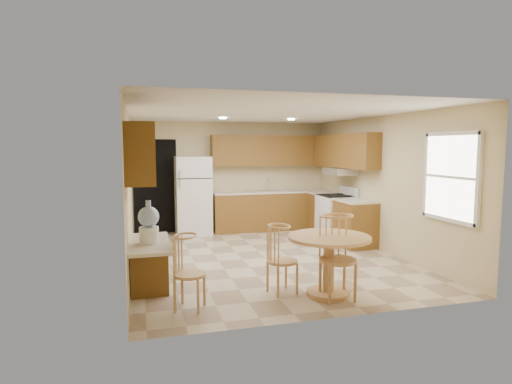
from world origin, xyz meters
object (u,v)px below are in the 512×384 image
object	(u,v)px
stove	(336,216)
chair_table_a	(284,254)
chair_table_b	(342,251)
water_crock	(149,224)
dining_table	(329,257)
chair_desk	(190,267)
refrigerator	(193,196)

from	to	relation	value
stove	chair_table_a	xyz separation A→B (m)	(-2.23, -3.06, 0.08)
chair_table_b	water_crock	xyz separation A→B (m)	(-2.29, 0.54, 0.36)
dining_table	chair_table_b	xyz separation A→B (m)	(0.05, -0.26, 0.13)
dining_table	chair_table_a	distance (m)	0.57
chair_desk	refrigerator	bearing A→B (deg)	-164.11
dining_table	water_crock	bearing A→B (deg)	172.80
stove	dining_table	bearing A→B (deg)	-117.54
refrigerator	stove	distance (m)	3.15
refrigerator	chair_table_a	size ratio (longest dim) A/B	1.91
refrigerator	water_crock	bearing A→B (deg)	-104.16
stove	dining_table	xyz separation A→B (m)	(-1.68, -3.22, 0.05)
chair_table_b	water_crock	size ratio (longest dim) A/B	2.04
chair_table_a	water_crock	bearing A→B (deg)	-105.00
water_crock	refrigerator	bearing A→B (deg)	75.84
chair_table_b	dining_table	bearing A→B (deg)	-75.53
chair_desk	dining_table	bearing A→B (deg)	115.78
dining_table	chair_desk	size ratio (longest dim) A/B	1.20
chair_table_b	water_crock	bearing A→B (deg)	-9.78
chair_desk	water_crock	bearing A→B (deg)	-104.93
dining_table	chair_desk	bearing A→B (deg)	-177.67
refrigerator	chair_table_b	bearing A→B (deg)	-75.18
chair_table_b	water_crock	distance (m)	2.38
stove	chair_table_a	world-z (taller)	stove
dining_table	refrigerator	bearing A→B (deg)	105.04
chair_table_a	chair_desk	size ratio (longest dim) A/B	1.02
refrigerator	chair_table_b	world-z (taller)	refrigerator
dining_table	chair_desk	xyz separation A→B (m)	(-1.79, -0.07, 0.02)
dining_table	chair_table_b	bearing A→B (deg)	-79.02
refrigerator	stove	bearing A→B (deg)	-22.99
stove	dining_table	distance (m)	3.64
water_crock	chair_table_b	bearing A→B (deg)	-13.27
chair_table_b	chair_desk	size ratio (longest dim) A/B	1.20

